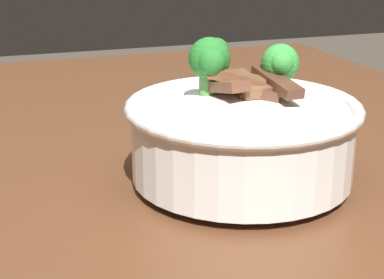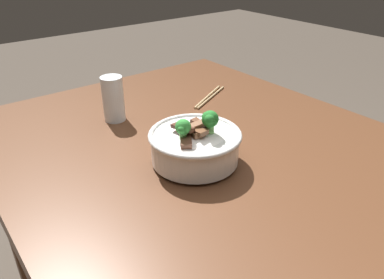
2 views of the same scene
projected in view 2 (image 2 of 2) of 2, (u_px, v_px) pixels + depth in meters
dining_table at (217, 185)px, 0.96m from camera, size 1.28×0.97×0.82m
rice_bowl at (195, 143)px, 0.85m from camera, size 0.21×0.21×0.13m
drinking_glass at (113, 101)px, 1.05m from camera, size 0.06×0.06×0.13m
chopsticks_pair at (209, 97)px, 1.22m from camera, size 0.11×0.19×0.01m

